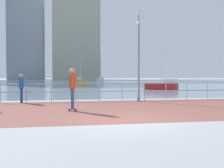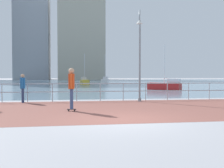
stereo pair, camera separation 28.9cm
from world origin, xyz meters
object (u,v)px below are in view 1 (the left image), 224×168
lamppost (139,51)px  bystander (21,86)px  sailboat_red (101,81)px  sailboat_yellow (80,81)px  skateboarder (72,85)px  sailboat_teal (162,85)px

lamppost → bystander: (-6.62, 0.41, -2.02)m
sailboat_red → sailboat_yellow: bearing=-131.5°
skateboarder → lamppost: bearing=42.7°
lamppost → sailboat_teal: lamppost is taller
lamppost → skateboarder: bearing=-137.3°
lamppost → sailboat_teal: (6.07, 12.24, -2.49)m
skateboarder → sailboat_red: (6.54, 39.86, -0.57)m
lamppost → sailboat_yellow: size_ratio=1.00×
skateboarder → sailboat_yellow: sailboat_yellow is taller
bystander → sailboat_yellow: sailboat_yellow is taller
bystander → sailboat_red: bearing=75.5°
sailboat_red → sailboat_teal: sailboat_red is taller
bystander → sailboat_yellow: 31.43m
skateboarder → sailboat_red: sailboat_red is taller
sailboat_teal → sailboat_yellow: size_ratio=0.93×
bystander → lamppost: bearing=-3.5°
lamppost → sailboat_yellow: lamppost is taller
skateboarder → bystander: bearing=123.8°
lamppost → bystander: bearing=176.5°
lamppost → skateboarder: 5.65m
lamppost → skateboarder: size_ratio=2.91×
sailboat_yellow → lamppost: bearing=-87.0°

